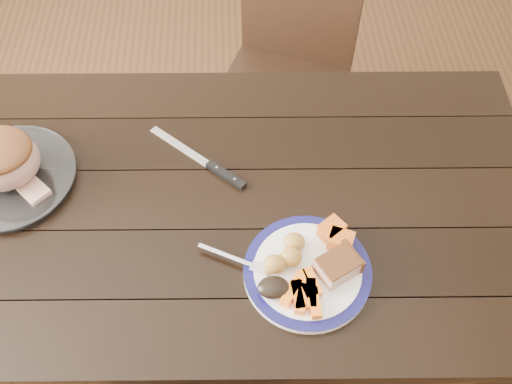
{
  "coord_description": "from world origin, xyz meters",
  "views": [
    {
      "loc": [
        0.04,
        -0.8,
        1.92
      ],
      "look_at": [
        0.08,
        -0.02,
        0.8
      ],
      "focal_mm": 40.0,
      "sensor_mm": 36.0,
      "label": 1
    }
  ],
  "objects_px": {
    "dining_table": "(225,218)",
    "roast_joint": "(0,161)",
    "serving_platter": "(10,178)",
    "fork": "(239,261)",
    "dinner_plate": "(307,272)",
    "chair_far": "(288,63)",
    "carving_knife": "(214,168)",
    "pork_slice": "(338,266)"
  },
  "relations": [
    {
      "from": "chair_far",
      "to": "carving_knife",
      "type": "height_order",
      "value": "chair_far"
    },
    {
      "from": "serving_platter",
      "to": "roast_joint",
      "type": "height_order",
      "value": "roast_joint"
    },
    {
      "from": "fork",
      "to": "roast_joint",
      "type": "xyz_separation_m",
      "value": [
        -0.57,
        0.27,
        0.06
      ]
    },
    {
      "from": "fork",
      "to": "carving_knife",
      "type": "xyz_separation_m",
      "value": [
        -0.06,
        0.28,
        -0.01
      ]
    },
    {
      "from": "serving_platter",
      "to": "fork",
      "type": "relative_size",
      "value": 1.93
    },
    {
      "from": "dinner_plate",
      "to": "roast_joint",
      "type": "relative_size",
      "value": 1.51
    },
    {
      "from": "serving_platter",
      "to": "roast_joint",
      "type": "relative_size",
      "value": 1.68
    },
    {
      "from": "roast_joint",
      "to": "carving_knife",
      "type": "xyz_separation_m",
      "value": [
        0.52,
        0.01,
        -0.07
      ]
    },
    {
      "from": "pork_slice",
      "to": "carving_knife",
      "type": "distance_m",
      "value": 0.42
    },
    {
      "from": "fork",
      "to": "serving_platter",
      "type": "bearing_deg",
      "value": -179.31
    },
    {
      "from": "pork_slice",
      "to": "roast_joint",
      "type": "relative_size",
      "value": 0.46
    },
    {
      "from": "dining_table",
      "to": "fork",
      "type": "height_order",
      "value": "fork"
    },
    {
      "from": "serving_platter",
      "to": "fork",
      "type": "bearing_deg",
      "value": -25.15
    },
    {
      "from": "carving_knife",
      "to": "pork_slice",
      "type": "bearing_deg",
      "value": -7.82
    },
    {
      "from": "dining_table",
      "to": "roast_joint",
      "type": "xyz_separation_m",
      "value": [
        -0.54,
        0.08,
        0.17
      ]
    },
    {
      "from": "dining_table",
      "to": "serving_platter",
      "type": "xyz_separation_m",
      "value": [
        -0.54,
        0.08,
        0.1
      ]
    },
    {
      "from": "dining_table",
      "to": "carving_knife",
      "type": "bearing_deg",
      "value": 103.78
    },
    {
      "from": "serving_platter",
      "to": "dining_table",
      "type": "bearing_deg",
      "value": -8.57
    },
    {
      "from": "pork_slice",
      "to": "carving_knife",
      "type": "xyz_separation_m",
      "value": [
        -0.27,
        0.31,
        -0.03
      ]
    },
    {
      "from": "pork_slice",
      "to": "carving_knife",
      "type": "relative_size",
      "value": 0.35
    },
    {
      "from": "fork",
      "to": "chair_far",
      "type": "bearing_deg",
      "value": 103.88
    },
    {
      "from": "chair_far",
      "to": "fork",
      "type": "xyz_separation_m",
      "value": [
        -0.19,
        -0.92,
        0.25
      ]
    },
    {
      "from": "fork",
      "to": "roast_joint",
      "type": "bearing_deg",
      "value": -179.31
    },
    {
      "from": "dinner_plate",
      "to": "pork_slice",
      "type": "distance_m",
      "value": 0.07
    },
    {
      "from": "dinner_plate",
      "to": "fork",
      "type": "bearing_deg",
      "value": 169.25
    },
    {
      "from": "dinner_plate",
      "to": "carving_knife",
      "type": "xyz_separation_m",
      "value": [
        -0.21,
        0.31,
        -0.0
      ]
    },
    {
      "from": "dinner_plate",
      "to": "pork_slice",
      "type": "relative_size",
      "value": 3.27
    },
    {
      "from": "chair_far",
      "to": "roast_joint",
      "type": "distance_m",
      "value": 1.05
    },
    {
      "from": "serving_platter",
      "to": "carving_knife",
      "type": "bearing_deg",
      "value": 1.29
    },
    {
      "from": "chair_far",
      "to": "pork_slice",
      "type": "relative_size",
      "value": 10.47
    },
    {
      "from": "serving_platter",
      "to": "pork_slice",
      "type": "bearing_deg",
      "value": -20.99
    },
    {
      "from": "dining_table",
      "to": "chair_far",
      "type": "height_order",
      "value": "chair_far"
    },
    {
      "from": "dinner_plate",
      "to": "roast_joint",
      "type": "height_order",
      "value": "roast_joint"
    },
    {
      "from": "roast_joint",
      "to": "carving_knife",
      "type": "height_order",
      "value": "roast_joint"
    },
    {
      "from": "serving_platter",
      "to": "pork_slice",
      "type": "relative_size",
      "value": 3.65
    },
    {
      "from": "pork_slice",
      "to": "dining_table",
      "type": "bearing_deg",
      "value": 138.57
    },
    {
      "from": "chair_far",
      "to": "fork",
      "type": "height_order",
      "value": "chair_far"
    },
    {
      "from": "fork",
      "to": "roast_joint",
      "type": "relative_size",
      "value": 0.87
    },
    {
      "from": "chair_far",
      "to": "fork",
      "type": "bearing_deg",
      "value": 100.68
    },
    {
      "from": "chair_far",
      "to": "carving_knife",
      "type": "relative_size",
      "value": 3.65
    },
    {
      "from": "dinner_plate",
      "to": "serving_platter",
      "type": "xyz_separation_m",
      "value": [
        -0.73,
        0.3,
        0.0
      ]
    },
    {
      "from": "dinner_plate",
      "to": "fork",
      "type": "height_order",
      "value": "fork"
    }
  ]
}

